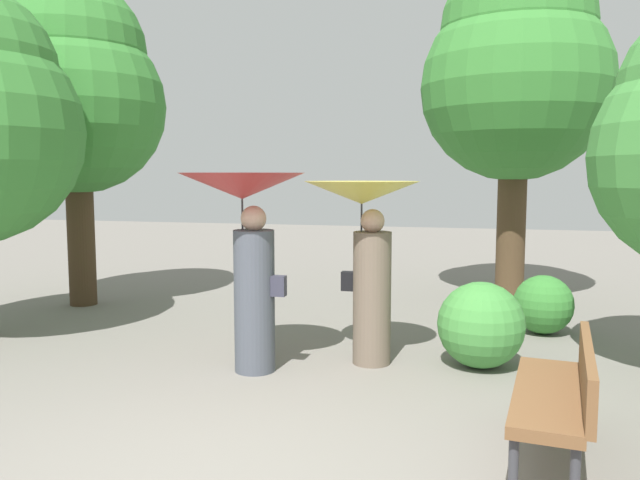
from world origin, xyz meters
TOP-DOWN VIEW (x-y plane):
  - person_left at (-0.62, 2.30)m, footprint 1.24×1.24m
  - person_right at (0.48, 2.83)m, footprint 1.18×1.18m
  - park_bench at (2.16, 0.90)m, footprint 0.67×1.55m
  - tree_near_right at (2.10, 6.64)m, footprint 2.87×2.87m
  - tree_mid_left at (-4.17, 4.69)m, footprint 2.59×2.59m
  - bush_path_left at (1.64, 2.96)m, footprint 0.88×0.88m
  - bush_path_right at (2.40, 4.55)m, footprint 0.73×0.73m

SIDE VIEW (x-z plane):
  - bush_path_right at x=2.40m, z-range 0.00..0.73m
  - bush_path_left at x=1.64m, z-range 0.00..0.88m
  - park_bench at x=2.16m, z-range 0.10..0.93m
  - person_right at x=0.48m, z-range 0.40..2.29m
  - person_left at x=-0.62m, z-range 0.44..2.41m
  - tree_mid_left at x=-4.17m, z-range 0.81..5.61m
  - tree_near_right at x=2.10m, z-range 0.90..6.22m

